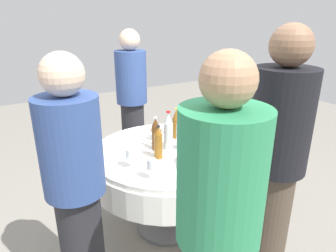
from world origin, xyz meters
TOP-DOWN VIEW (x-y plane):
  - ground_plane at (0.00, 0.00)m, footprint 10.00×10.00m
  - dining_table at (0.00, 0.00)m, footprint 1.25×1.25m
  - bottle_amber_mid at (-0.14, -0.10)m, footprint 0.06×0.06m
  - bottle_amber_inner at (0.18, 0.17)m, footprint 0.06×0.06m
  - bottle_brown_west at (-0.08, 0.05)m, footprint 0.07×0.07m
  - bottle_clear_outer at (0.09, -0.04)m, footprint 0.07×0.07m
  - bottle_clear_far at (0.01, 0.01)m, footprint 0.07×0.07m
  - wine_glass_outer at (-0.39, -0.13)m, footprint 0.07×0.07m
  - wine_glass_far at (-0.33, -0.35)m, footprint 0.06×0.06m
  - wine_glass_south at (0.01, 0.20)m, footprint 0.07×0.07m
  - plate_front at (0.10, 0.39)m, footprint 0.26×0.26m
  - plate_north at (-0.23, 0.18)m, footprint 0.20×0.20m
  - plate_right at (0.14, -0.38)m, footprint 0.22×0.22m
  - spoon_inner at (0.43, 0.16)m, footprint 0.10×0.17m
  - folded_napkin at (0.23, 0.03)m, footprint 0.23×0.23m
  - person_mid at (-0.83, -0.37)m, footprint 0.34×0.34m
  - person_inner at (0.18, 1.11)m, footprint 0.34×0.34m
  - person_west at (-0.45, -1.15)m, footprint 0.34×0.34m
  - person_outer at (0.22, -0.87)m, footprint 0.34×0.34m
  - chair_south at (0.92, 0.04)m, footprint 0.42×0.42m

SIDE VIEW (x-z plane):
  - ground_plane at x=0.00m, z-range 0.00..0.00m
  - chair_south at x=0.92m, z-range 0.08..0.95m
  - dining_table at x=0.00m, z-range 0.22..0.96m
  - spoon_inner at x=0.43m, z-range 0.74..0.74m
  - plate_north at x=-0.23m, z-range 0.74..0.76m
  - plate_right at x=0.14m, z-range 0.73..0.77m
  - plate_front at x=0.10m, z-range 0.73..0.77m
  - folded_napkin at x=0.23m, z-range 0.74..0.76m
  - wine_glass_south at x=0.01m, z-range 0.77..0.90m
  - person_mid at x=-0.83m, z-range 0.04..1.64m
  - wine_glass_far at x=-0.33m, z-range 0.77..0.92m
  - wine_glass_outer at x=-0.39m, z-range 0.77..0.92m
  - person_inner at x=0.18m, z-range 0.04..1.67m
  - bottle_amber_mid at x=-0.14m, z-range 0.73..0.99m
  - bottle_amber_inner at x=0.18m, z-range 0.73..1.00m
  - bottle_brown_west at x=-0.08m, z-range 0.73..1.01m
  - person_west at x=-0.45m, z-range 0.04..1.70m
  - bottle_clear_outer at x=0.09m, z-range 0.73..1.04m
  - bottle_clear_far at x=0.01m, z-range 0.73..1.05m
  - person_outer at x=0.22m, z-range 0.05..1.78m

